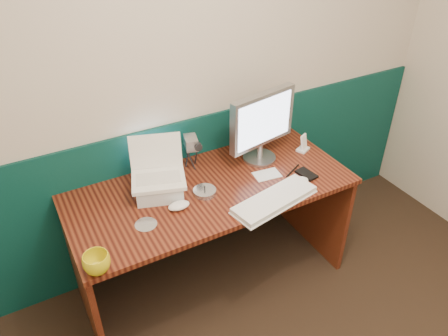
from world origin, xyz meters
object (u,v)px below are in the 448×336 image
laptop (157,163)px  camcorder (191,153)px  desk (212,237)px  monitor (261,126)px  mug (97,263)px  keyboard (274,200)px

laptop → camcorder: bearing=49.1°
desk → monitor: size_ratio=3.50×
desk → mug: 0.89m
monitor → desk: bearing=-174.2°
mug → laptop: bearing=41.0°
desk → mug: size_ratio=13.15×
keyboard → camcorder: size_ratio=2.63×
desk → monitor: (0.39, 0.12, 0.60)m
camcorder → mug: bearing=-127.6°
laptop → mug: (-0.45, -0.39, -0.16)m
laptop → camcorder: 0.33m
desk → mug: bearing=-156.8°
laptop → keyboard: (0.51, -0.36, -0.19)m
desk → monitor: bearing=16.6°
laptop → keyboard: laptop is taller
laptop → mug: bearing=-120.8°
monitor → camcorder: 0.44m
keyboard → laptop: bearing=133.9°
keyboard → camcorder: bearing=103.8°
mug → monitor: bearing=20.9°
laptop → camcorder: size_ratio=1.53×
laptop → mug: laptop is taller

